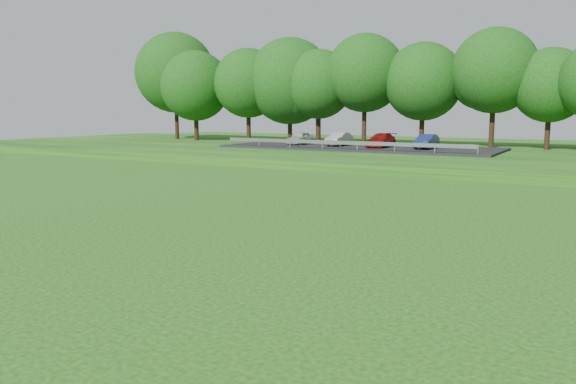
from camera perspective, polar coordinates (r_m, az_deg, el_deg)
The scene contains 1 object.
parking_lot at distance 50.04m, azimuth 7.22°, elevation 4.83°, with size 24.00×9.00×1.38m.
Camera 1 is at (-4.65, -13.28, 3.96)m, focal length 35.00 mm.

